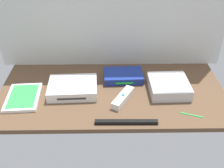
% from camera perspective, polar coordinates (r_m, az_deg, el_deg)
% --- Properties ---
extents(ground_plane, '(1.00, 0.48, 0.02)m').
position_cam_1_polar(ground_plane, '(1.21, -0.00, -1.96)').
color(ground_plane, brown).
rests_on(ground_plane, ground).
extents(back_wall, '(1.10, 0.01, 0.64)m').
position_cam_1_polar(back_wall, '(1.28, -0.17, 16.83)').
color(back_wall, silver).
rests_on(back_wall, ground).
extents(game_console, '(0.22, 0.17, 0.04)m').
position_cam_1_polar(game_console, '(1.20, -8.25, -0.70)').
color(game_console, white).
rests_on(game_console, ground_plane).
extents(mini_computer, '(0.18, 0.18, 0.05)m').
position_cam_1_polar(mini_computer, '(1.21, 11.90, -0.51)').
color(mini_computer, silver).
rests_on(mini_computer, ground_plane).
extents(game_case, '(0.15, 0.20, 0.02)m').
position_cam_1_polar(game_case, '(1.22, -18.20, -2.66)').
color(game_case, white).
rests_on(game_case, ground_plane).
extents(network_router, '(0.18, 0.13, 0.03)m').
position_cam_1_polar(network_router, '(1.28, 2.36, 1.73)').
color(network_router, navy).
rests_on(network_router, ground_plane).
extents(remote_wand, '(0.10, 0.15, 0.03)m').
position_cam_1_polar(remote_wand, '(1.14, 2.31, -2.92)').
color(remote_wand, white).
rests_on(remote_wand, ground_plane).
extents(sensor_bar, '(0.24, 0.02, 0.01)m').
position_cam_1_polar(sensor_bar, '(1.04, 3.04, -8.01)').
color(sensor_bar, black).
rests_on(sensor_bar, ground_plane).
extents(stylus_pen, '(0.09, 0.04, 0.01)m').
position_cam_1_polar(stylus_pen, '(1.12, 16.47, -6.19)').
color(stylus_pen, green).
rests_on(stylus_pen, ground_plane).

